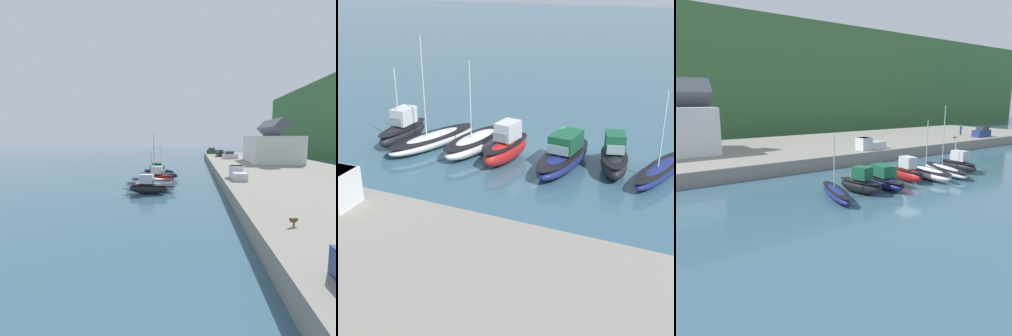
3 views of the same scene
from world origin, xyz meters
The scene contains 15 objects.
ground_plane centered at (0.00, 0.00, 0.00)m, with size 320.00×320.00×0.00m, color #385B70.
quay_promenade centered at (0.00, 26.97, 0.84)m, with size 117.62×27.36×1.69m.
harbor_clubhouse centered at (-20.65, 28.39, 5.52)m, with size 15.77×11.10×10.65m.
moored_boat_0 centered at (-8.04, 1.45, 0.56)m, with size 3.36×7.30×5.97m.
moored_boat_1 centered at (-4.98, 1.63, 1.01)m, with size 3.06×5.28×2.74m.
moored_boat_2 centered at (-1.67, 2.29, 0.90)m, with size 2.91×7.58×2.47m.
moored_boat_3 centered at (2.48, 2.72, 1.07)m, with size 2.35×5.52×2.87m.
moored_boat_4 centered at (5.38, 1.94, 0.70)m, with size 3.28×7.44×6.95m.
moored_boat_5 centered at (8.86, 2.38, 0.58)m, with size 4.54×8.75×8.51m.
moored_boat_6 centered at (11.54, 2.51, 1.03)m, with size 1.77×5.65×6.04m.
parked_car_0 centered at (-29.13, 19.37, 2.61)m, with size 2.39×4.42×2.16m.
parked_car_1 centered at (-37.76, 17.38, 2.61)m, with size 4.39×2.32×2.16m.
parked_car_2 centered at (-51.26, 15.97, 2.61)m, with size 2.40×4.42×2.16m.
pickup_truck_0 centered at (7.14, 15.54, 2.51)m, with size 4.81×2.17×1.90m.
dog_on_quay centered at (28.67, 15.99, 2.15)m, with size 0.67×0.84×0.68m.
Camera 1 is at (47.51, 8.79, 8.09)m, focal length 28.00 mm.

